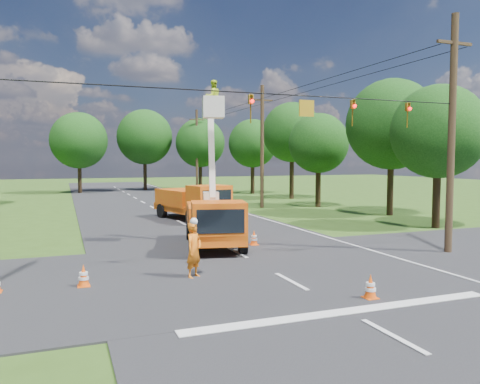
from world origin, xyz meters
name	(u,v)px	position (x,y,z in m)	size (l,w,h in m)	color
ground	(165,215)	(0.00, 20.00, 0.00)	(140.00, 140.00, 0.00)	#304F17
road_main	(165,215)	(0.00, 20.00, 0.00)	(12.00, 100.00, 0.06)	black
road_cross	(266,269)	(0.00, 2.00, 0.00)	(56.00, 10.00, 0.07)	black
stop_bar	(347,313)	(0.00, -3.20, 0.00)	(9.00, 0.45, 0.02)	silver
edge_line	(238,211)	(5.60, 20.00, 0.00)	(0.12, 90.00, 0.02)	silver
bucket_truck	(214,212)	(-0.44, 6.77, 1.59)	(3.46, 6.33, 7.58)	#DF470F
second_truck	(193,201)	(1.06, 16.17, 1.24)	(3.88, 6.74, 2.38)	#DF470F
ground_worker	(194,250)	(-2.77, 1.72, 0.94)	(0.69, 0.45, 1.89)	#DD5E12
distant_car	(186,195)	(4.10, 29.90, 0.62)	(1.46, 3.62, 1.23)	black
traffic_cone_0	(370,287)	(1.29, -2.41, 0.36)	(0.38, 0.38, 0.71)	#FA560D
traffic_cone_1	(254,238)	(1.36, 6.44, 0.36)	(0.38, 0.38, 0.71)	#FA560D
traffic_cone_2	(227,224)	(1.67, 11.11, 0.36)	(0.38, 0.38, 0.71)	#FA560D
traffic_cone_3	(84,276)	(-6.29, 1.80, 0.36)	(0.38, 0.38, 0.71)	#FA560D
traffic_cone_6	(237,211)	(4.66, 17.51, 0.36)	(0.38, 0.38, 0.71)	#FA560D
pole_right_near	(452,133)	(8.50, 2.00, 5.11)	(1.80, 0.30, 10.00)	#4C3823
pole_right_mid	(262,146)	(8.50, 22.00, 5.11)	(1.80, 0.30, 10.00)	#4C3823
pole_right_far	(197,150)	(8.50, 42.00, 5.11)	(1.80, 0.30, 10.00)	#4C3823
signal_span	(321,108)	(2.23, 1.99, 5.88)	(18.00, 0.29, 1.07)	black
tree_right_a	(438,132)	(13.50, 8.00, 5.56)	(5.40, 5.40, 8.28)	#382616
tree_right_b	(392,125)	(15.00, 14.00, 6.43)	(6.40, 6.40, 9.65)	#382616
tree_right_c	(319,143)	(13.20, 21.00, 5.31)	(5.00, 5.00, 7.83)	#382616
tree_right_d	(292,132)	(14.80, 29.00, 6.68)	(6.00, 6.00, 9.70)	#382616
tree_right_e	(253,144)	(13.80, 37.00, 5.81)	(5.60, 5.60, 8.63)	#382616
tree_far_a	(79,141)	(-5.00, 45.00, 6.19)	(6.60, 6.60, 9.50)	#382616
tree_far_b	(145,137)	(3.00, 47.00, 6.81)	(7.00, 7.00, 10.32)	#382616
tree_far_c	(200,143)	(9.50, 44.00, 6.06)	(6.20, 6.20, 9.18)	#382616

